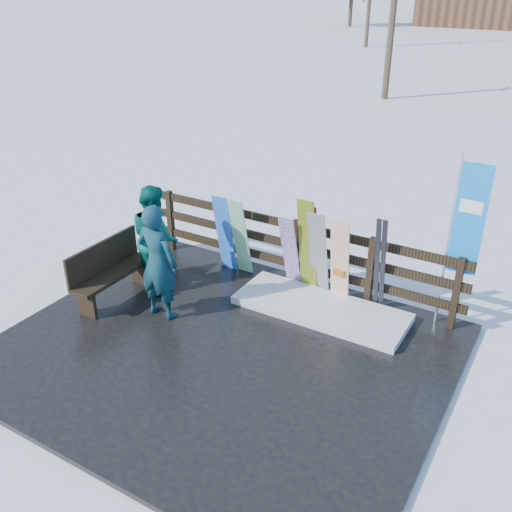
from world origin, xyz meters
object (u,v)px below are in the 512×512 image
Objects in this scene: snowboard_0 at (225,234)px; snowboard_3 at (290,253)px; person_front at (158,262)px; snowboard_1 at (240,237)px; bench at (109,269)px; snowboard_5 at (340,262)px; person_back at (155,238)px; rental_flag at (464,226)px; snowboard_2 at (307,247)px; snowboard_4 at (318,255)px.

snowboard_3 is (1.27, 0.00, -0.06)m from snowboard_0.
snowboard_0 is at bearing -92.77° from person_front.
person_front reaches higher than snowboard_1.
snowboard_1 reaches higher than snowboard_0.
snowboard_5 is at bearing 28.26° from bench.
rental_flag is at bearing -136.56° from person_back.
snowboard_2 is at bearing -173.05° from rental_flag.
rental_flag reaches higher than snowboard_1.
snowboard_2 is 0.35m from snowboard_3.
person_front reaches higher than snowboard_5.
person_back is at bearing 60.29° from bench.
snowboard_5 reaches higher than snowboard_3.
rental_flag is at bearing 6.14° from snowboard_3.
snowboard_0 is at bearing -180.00° from snowboard_5.
person_back is (-2.23, -1.02, 0.04)m from snowboard_2.
snowboard_3 is at bearing -173.86° from rental_flag.
person_back is (-1.93, -1.02, 0.23)m from snowboard_3.
snowboard_0 is 0.55× the size of rental_flag.
snowboard_5 is at bearing -132.65° from person_back.
person_back is (-2.42, -1.02, 0.13)m from snowboard_4.
bench is 0.85× the size of person_back.
rental_flag is at bearing 9.26° from snowboard_5.
snowboard_3 reaches higher than bench.
person_front reaches higher than person_back.
snowboard_1 is 0.57× the size of rental_flag.
snowboard_3 is at bearing -180.00° from snowboard_5.
snowboard_1 is 1.81m from snowboard_5.
snowboard_5 is (1.81, 0.00, 0.01)m from snowboard_1.
rental_flag is at bearing 6.95° from snowboard_2.
snowboard_3 is at bearing 36.32° from bench.
person_back is (-0.66, -1.02, 0.17)m from snowboard_0.
person_front is at bearing -136.81° from snowboard_4.
bench is at bearing -151.74° from snowboard_5.
rental_flag is (1.66, 0.27, 0.88)m from snowboard_5.
bench is 3.14m from snowboard_2.
rental_flag is 4.35m from person_front.
bench is 0.97× the size of snowboard_4.
snowboard_3 is (-0.30, 0.00, -0.18)m from snowboard_2.
snowboard_0 is 1.57m from snowboard_2.
snowboard_2 is at bearing 33.11° from bench.
rental_flag is at bearing 7.61° from snowboard_4.
person_back is at bearing -122.94° from snowboard_0.
bench is 2.02m from snowboard_0.
snowboard_5 is at bearing -143.33° from person_front.
snowboard_5 is at bearing 0.00° from snowboard_3.
snowboard_4 is 0.37m from snowboard_5.
rental_flag reaches higher than snowboard_5.
snowboard_1 is 0.81× the size of person_front.
snowboard_4 is 2.21m from rental_flag.
bench is at bearing 87.55° from person_back.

